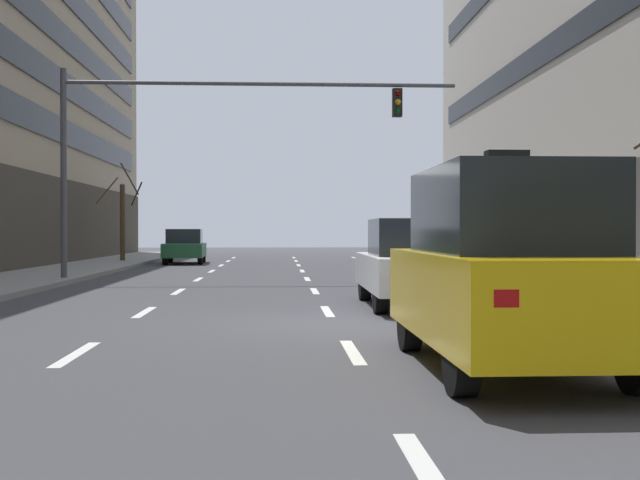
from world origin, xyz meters
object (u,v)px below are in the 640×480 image
at_px(car_driving_0, 415,264).
at_px(car_driving_1, 185,247).
at_px(traffic_signal_0, 195,127).
at_px(street_tree_1, 123,218).
at_px(taxi_driving_2, 506,269).

xyz_separation_m(car_driving_0, car_driving_1, (-6.96, 21.16, -0.07)).
relative_size(traffic_signal_0, street_tree_1, 2.60).
bearing_deg(traffic_signal_0, street_tree_1, 108.98).
distance_m(traffic_signal_0, street_tree_1, 14.84).
xyz_separation_m(car_driving_1, taxi_driving_2, (6.72, -28.32, 0.31)).
distance_m(taxi_driving_2, traffic_signal_0, 16.24).
bearing_deg(traffic_signal_0, taxi_driving_2, -72.02).
bearing_deg(street_tree_1, traffic_signal_0, -71.02).
relative_size(car_driving_0, taxi_driving_2, 1.03).
xyz_separation_m(car_driving_1, street_tree_1, (-2.93, 0.61, 1.32)).
relative_size(car_driving_0, car_driving_1, 1.08).
height_order(car_driving_0, street_tree_1, street_tree_1).
xyz_separation_m(car_driving_0, traffic_signal_0, (-5.14, 7.93, 3.69)).
distance_m(taxi_driving_2, street_tree_1, 30.52).
bearing_deg(traffic_signal_0, car_driving_0, -57.07).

